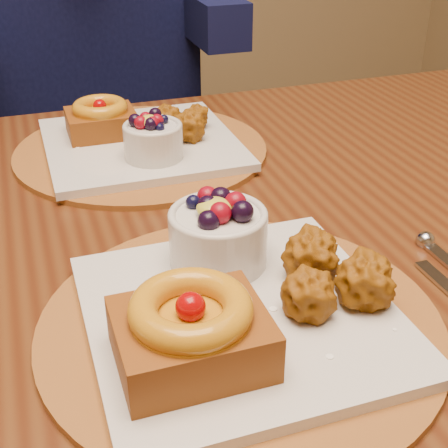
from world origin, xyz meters
The scene contains 4 objects.
dining_table centered at (0.10, 0.11, 0.68)m, with size 1.60×0.90×0.76m.
place_setting_near centered at (0.10, -0.11, 0.79)m, with size 0.38×0.38×0.09m.
place_setting_far centered at (0.10, 0.32, 0.78)m, with size 0.38×0.38×0.08m.
chair_far centered at (-0.10, 0.90, 0.53)m, with size 0.58×0.58×0.96m.
Camera 1 is at (-0.06, -0.54, 1.13)m, focal length 50.00 mm.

